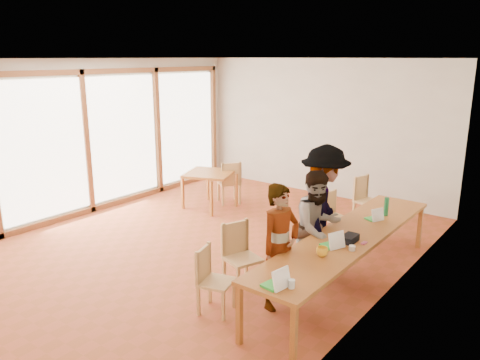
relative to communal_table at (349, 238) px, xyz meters
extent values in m
plane|color=#A64828|center=(-2.50, -0.22, -0.70)|extent=(8.00, 8.00, 0.00)
cube|color=beige|center=(-2.50, 3.78, 0.80)|extent=(6.00, 0.10, 3.00)
cube|color=beige|center=(0.50, -0.22, 0.80)|extent=(0.10, 8.00, 3.00)
cube|color=white|center=(-5.46, -0.22, 0.80)|extent=(0.10, 8.00, 3.00)
cube|color=white|center=(-2.50, -0.22, 2.32)|extent=(6.00, 8.00, 0.04)
cube|color=#AA6825|center=(0.00, 0.00, 0.02)|extent=(0.80, 4.00, 0.05)
cube|color=#AA6825|center=(-0.34, -1.94, -0.35)|extent=(0.06, 0.06, 0.70)
cube|color=#AA6825|center=(-0.34, 1.94, -0.35)|extent=(0.06, 0.06, 0.70)
cube|color=#AA6825|center=(0.34, -1.94, -0.35)|extent=(0.06, 0.06, 0.70)
cube|color=#AA6825|center=(0.34, 1.94, -0.35)|extent=(0.06, 0.06, 0.70)
cube|color=#AA6825|center=(-3.75, 1.43, 0.02)|extent=(0.90, 0.90, 0.05)
cube|color=#AA6825|center=(-4.14, 1.04, -0.35)|extent=(0.05, 0.05, 0.70)
cube|color=#AA6825|center=(-4.14, 1.82, -0.35)|extent=(0.05, 0.05, 0.70)
cube|color=#AA6825|center=(-3.36, 1.04, -0.35)|extent=(0.05, 0.05, 0.70)
cube|color=#AA6825|center=(-3.36, 1.82, -0.35)|extent=(0.05, 0.05, 0.70)
cube|color=tan|center=(-0.97, -1.58, -0.31)|extent=(0.47, 0.47, 0.04)
cube|color=tan|center=(-1.14, -1.63, -0.10)|extent=(0.14, 0.38, 0.40)
cube|color=tan|center=(-1.07, -0.93, -0.27)|extent=(0.54, 0.54, 0.04)
cube|color=tan|center=(-1.25, -0.86, -0.03)|extent=(0.18, 0.41, 0.44)
cube|color=tan|center=(-0.93, 1.41, -0.31)|extent=(0.49, 0.49, 0.04)
cube|color=tan|center=(-1.09, 1.47, -0.09)|extent=(0.17, 0.37, 0.40)
cube|color=tan|center=(-0.80, 2.54, -0.28)|extent=(0.50, 0.50, 0.04)
cube|color=tan|center=(-0.98, 2.59, -0.05)|extent=(0.14, 0.41, 0.43)
cube|color=tan|center=(-3.65, 1.94, -0.27)|extent=(0.59, 0.59, 0.04)
cube|color=tan|center=(-3.49, 1.83, -0.02)|extent=(0.28, 0.37, 0.45)
imported|color=gray|center=(-0.45, -0.99, 0.09)|extent=(0.50, 0.65, 1.58)
imported|color=gray|center=(-0.41, -0.13, 0.09)|extent=(0.84, 0.93, 1.58)
imported|color=gray|center=(-0.52, 0.24, 0.22)|extent=(1.07, 1.37, 1.85)
cube|color=green|center=(0.01, -1.80, 0.06)|extent=(0.22, 0.28, 0.03)
cube|color=white|center=(0.10, -1.81, 0.15)|extent=(0.11, 0.24, 0.21)
cube|color=green|center=(-0.01, -0.50, 0.06)|extent=(0.26, 0.30, 0.03)
cube|color=white|center=(0.08, -0.53, 0.15)|extent=(0.15, 0.24, 0.21)
cube|color=green|center=(0.02, 0.76, 0.06)|extent=(0.23, 0.27, 0.02)
cube|color=white|center=(0.09, 0.73, 0.14)|extent=(0.14, 0.21, 0.18)
imported|color=yellow|center=(0.04, -0.84, 0.10)|extent=(0.15, 0.15, 0.11)
cylinder|color=#1C6F3B|center=(0.09, 1.03, 0.19)|extent=(0.07, 0.07, 0.28)
cylinder|color=silver|center=(0.18, -1.74, 0.09)|extent=(0.07, 0.07, 0.09)
cylinder|color=white|center=(0.25, -0.47, 0.08)|extent=(0.08, 0.08, 0.06)
cube|color=#BF4570|center=(0.28, -0.18, 0.05)|extent=(0.05, 0.10, 0.01)
cube|color=black|center=(0.11, -0.24, 0.09)|extent=(0.16, 0.26, 0.09)
camera|label=1|loc=(2.41, -5.47, 2.33)|focal=35.00mm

